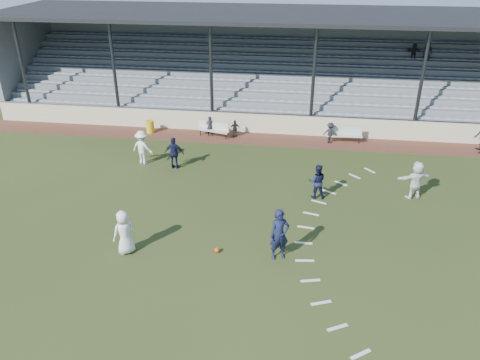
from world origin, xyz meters
name	(u,v)px	position (x,y,z in m)	size (l,w,h in m)	color
ground	(231,237)	(0.00, 0.00, 0.00)	(90.00, 90.00, 0.00)	#2A3616
cinder_track	(259,139)	(0.00, 10.50, 0.01)	(34.00, 2.00, 0.02)	#502A20
retaining_wall	(260,124)	(0.00, 11.55, 0.60)	(34.00, 0.18, 1.20)	beige
bench_left	(213,128)	(-2.73, 10.48, 0.58)	(2.03, 0.97, 0.95)	beige
bench_right	(345,133)	(5.00, 10.70, 0.58)	(2.02, 0.54, 0.95)	beige
trash_bin	(150,127)	(-6.68, 10.59, 0.40)	(0.48, 0.48, 0.76)	gold
football	(217,250)	(-0.38, -1.07, 0.10)	(0.20, 0.20, 0.20)	#CA460B
player_white_lead	(124,232)	(-3.77, -1.51, 0.89)	(0.87, 0.56, 1.77)	white
player_navy_lead	(279,235)	(1.94, -1.06, 1.00)	(0.73, 0.48, 2.01)	#131735
player_navy_mid	(317,181)	(3.34, 3.79, 0.82)	(0.80, 0.62, 1.64)	#131735
player_white_wing	(142,147)	(-5.68, 6.26, 0.91)	(1.18, 0.68, 1.82)	white
player_navy_wing	(174,153)	(-3.88, 5.93, 0.84)	(0.99, 0.41, 1.68)	#131735
player_white_back	(416,180)	(7.77, 4.40, 0.90)	(1.66, 0.53, 1.79)	white
sub_left_near	(210,126)	(-2.95, 10.54, 0.64)	(0.45, 0.30, 1.24)	black
sub_left_far	(235,129)	(-1.43, 10.63, 0.54)	(0.61, 0.25, 1.04)	black
sub_right	(330,133)	(4.15, 10.47, 0.64)	(0.80, 0.46, 1.23)	black
grandstand	(268,78)	(0.01, 16.26, 2.20)	(34.60, 9.00, 6.61)	slate
penalty_arc	(336,245)	(4.12, 0.00, 0.01)	(3.89, 14.63, 0.01)	silver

